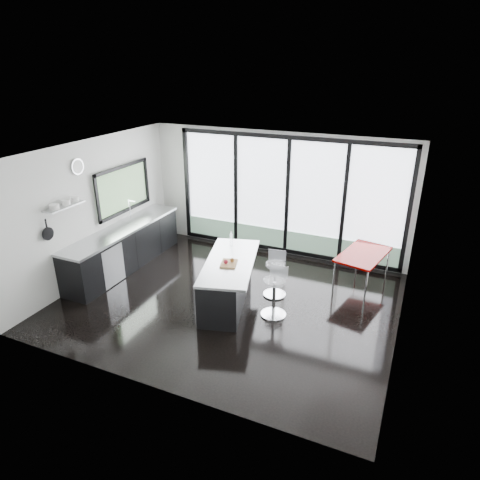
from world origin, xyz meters
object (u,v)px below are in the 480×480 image
at_px(bar_stool_far, 275,279).
at_px(bar_stool_near, 274,298).
at_px(red_table, 362,269).
at_px(island, 227,281).

bearing_deg(bar_stool_far, bar_stool_near, -80.41).
height_order(bar_stool_far, red_table, red_table).
xyz_separation_m(island, bar_stool_far, (0.75, 0.55, -0.08)).
bearing_deg(red_table, island, -143.07).
bearing_deg(red_table, bar_stool_near, -124.62).
bearing_deg(red_table, bar_stool_far, -142.77).
bearing_deg(bar_stool_far, island, -152.11).
height_order(island, bar_stool_near, island).
xyz_separation_m(island, red_table, (2.19, 1.65, -0.08)).
bearing_deg(bar_stool_near, red_table, 64.04).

